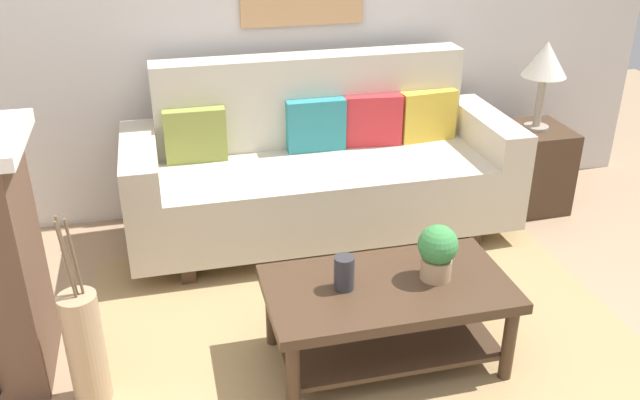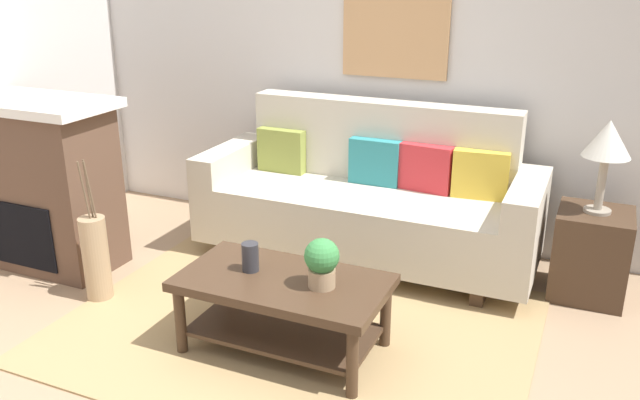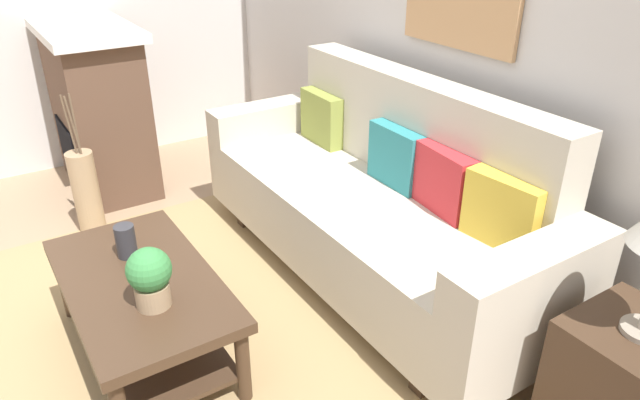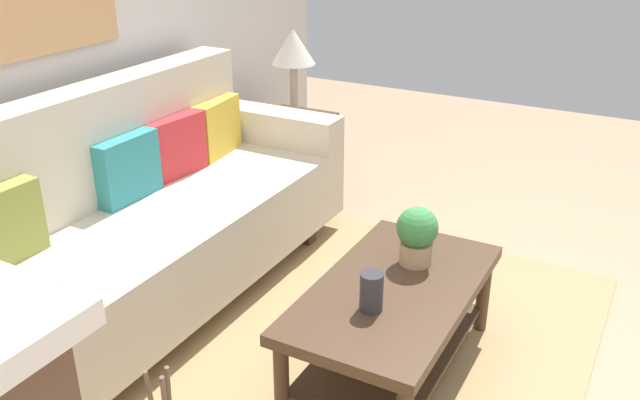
{
  "view_description": "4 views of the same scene",
  "coord_description": "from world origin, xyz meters",
  "px_view_note": "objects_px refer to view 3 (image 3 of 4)",
  "views": [
    {
      "loc": [
        -0.87,
        -2.17,
        2.12
      ],
      "look_at": [
        -0.14,
        0.83,
        0.6
      ],
      "focal_mm": 38.64,
      "sensor_mm": 36.0,
      "label": 1
    },
    {
      "loc": [
        1.46,
        -2.49,
        1.99
      ],
      "look_at": [
        -0.07,
        1.01,
        0.61
      ],
      "focal_mm": 36.95,
      "sensor_mm": 36.0,
      "label": 2
    },
    {
      "loc": [
        2.22,
        -0.18,
        1.89
      ],
      "look_at": [
        0.24,
        1.09,
        0.67
      ],
      "focal_mm": 32.49,
      "sensor_mm": 36.0,
      "label": 3
    },
    {
      "loc": [
        -2.22,
        -0.6,
        1.89
      ],
      "look_at": [
        0.17,
        0.69,
        0.67
      ],
      "focal_mm": 38.26,
      "sensor_mm": 36.0,
      "label": 4
    }
  ],
  "objects_px": {
    "throw_pillow_mustard": "(503,211)",
    "potted_plant_tabletop": "(150,276)",
    "coffee_table": "(142,299)",
    "side_table": "(624,392)",
    "throw_pillow_crimson": "(445,181)",
    "tabletop_vase": "(126,241)",
    "couch": "(377,203)",
    "floor_vase": "(86,193)",
    "fireplace": "(99,109)",
    "throw_pillow_teal": "(397,156)",
    "throw_pillow_olive": "(323,118)"
  },
  "relations": [
    {
      "from": "couch",
      "to": "throw_pillow_teal",
      "type": "height_order",
      "value": "couch"
    },
    {
      "from": "throw_pillow_mustard",
      "to": "side_table",
      "type": "relative_size",
      "value": 0.64
    },
    {
      "from": "couch",
      "to": "potted_plant_tabletop",
      "type": "relative_size",
      "value": 8.84
    },
    {
      "from": "couch",
      "to": "throw_pillow_mustard",
      "type": "bearing_deg",
      "value": 9.75
    },
    {
      "from": "potted_plant_tabletop",
      "to": "side_table",
      "type": "height_order",
      "value": "potted_plant_tabletop"
    },
    {
      "from": "throw_pillow_mustard",
      "to": "fireplace",
      "type": "distance_m",
      "value": 2.9
    },
    {
      "from": "coffee_table",
      "to": "floor_vase",
      "type": "bearing_deg",
      "value": 177.64
    },
    {
      "from": "throw_pillow_crimson",
      "to": "potted_plant_tabletop",
      "type": "height_order",
      "value": "throw_pillow_crimson"
    },
    {
      "from": "throw_pillow_olive",
      "to": "side_table",
      "type": "xyz_separation_m",
      "value": [
        2.19,
        -0.09,
        -0.4
      ]
    },
    {
      "from": "side_table",
      "to": "floor_vase",
      "type": "height_order",
      "value": "side_table"
    },
    {
      "from": "couch",
      "to": "floor_vase",
      "type": "xyz_separation_m",
      "value": [
        -1.33,
        -1.25,
        -0.16
      ]
    },
    {
      "from": "couch",
      "to": "floor_vase",
      "type": "height_order",
      "value": "couch"
    },
    {
      "from": "couch",
      "to": "throw_pillow_mustard",
      "type": "distance_m",
      "value": 0.78
    },
    {
      "from": "throw_pillow_teal",
      "to": "throw_pillow_crimson",
      "type": "xyz_separation_m",
      "value": [
        0.36,
        0.0,
        0.0
      ]
    },
    {
      "from": "throw_pillow_crimson",
      "to": "coffee_table",
      "type": "height_order",
      "value": "throw_pillow_crimson"
    },
    {
      "from": "coffee_table",
      "to": "side_table",
      "type": "xyz_separation_m",
      "value": [
        1.47,
        1.34,
        -0.03
      ]
    },
    {
      "from": "throw_pillow_crimson",
      "to": "floor_vase",
      "type": "bearing_deg",
      "value": -140.94
    },
    {
      "from": "throw_pillow_mustard",
      "to": "side_table",
      "type": "bearing_deg",
      "value": -7.09
    },
    {
      "from": "coffee_table",
      "to": "potted_plant_tabletop",
      "type": "xyz_separation_m",
      "value": [
        0.22,
        -0.0,
        0.26
      ]
    },
    {
      "from": "side_table",
      "to": "tabletop_vase",
      "type": "bearing_deg",
      "value": -141.61
    },
    {
      "from": "throw_pillow_mustard",
      "to": "potted_plant_tabletop",
      "type": "height_order",
      "value": "throw_pillow_mustard"
    },
    {
      "from": "couch",
      "to": "side_table",
      "type": "height_order",
      "value": "couch"
    },
    {
      "from": "fireplace",
      "to": "floor_vase",
      "type": "bearing_deg",
      "value": -24.34
    },
    {
      "from": "tabletop_vase",
      "to": "potted_plant_tabletop",
      "type": "bearing_deg",
      "value": -2.36
    },
    {
      "from": "throw_pillow_mustard",
      "to": "tabletop_vase",
      "type": "xyz_separation_m",
      "value": [
        -0.94,
        -1.41,
        -0.17
      ]
    },
    {
      "from": "side_table",
      "to": "floor_vase",
      "type": "bearing_deg",
      "value": -155.29
    },
    {
      "from": "floor_vase",
      "to": "fireplace",
      "type": "bearing_deg",
      "value": 155.66
    },
    {
      "from": "throw_pillow_teal",
      "to": "fireplace",
      "type": "distance_m",
      "value": 2.25
    },
    {
      "from": "throw_pillow_crimson",
      "to": "tabletop_vase",
      "type": "relative_size",
      "value": 2.29
    },
    {
      "from": "throw_pillow_crimson",
      "to": "coffee_table",
      "type": "distance_m",
      "value": 1.52
    },
    {
      "from": "throw_pillow_teal",
      "to": "floor_vase",
      "type": "distance_m",
      "value": 1.95
    },
    {
      "from": "couch",
      "to": "throw_pillow_crimson",
      "type": "relative_size",
      "value": 6.43
    },
    {
      "from": "throw_pillow_crimson",
      "to": "throw_pillow_mustard",
      "type": "distance_m",
      "value": 0.36
    },
    {
      "from": "side_table",
      "to": "floor_vase",
      "type": "distance_m",
      "value": 3.07
    },
    {
      "from": "throw_pillow_crimson",
      "to": "side_table",
      "type": "bearing_deg",
      "value": -4.75
    },
    {
      "from": "throw_pillow_crimson",
      "to": "coffee_table",
      "type": "relative_size",
      "value": 0.33
    },
    {
      "from": "throw_pillow_mustard",
      "to": "throw_pillow_teal",
      "type": "bearing_deg",
      "value": 180.0
    },
    {
      "from": "tabletop_vase",
      "to": "potted_plant_tabletop",
      "type": "xyz_separation_m",
      "value": [
        0.42,
        -0.02,
        0.06
      ]
    },
    {
      "from": "throw_pillow_teal",
      "to": "potted_plant_tabletop",
      "type": "distance_m",
      "value": 1.45
    },
    {
      "from": "throw_pillow_crimson",
      "to": "throw_pillow_mustard",
      "type": "height_order",
      "value": "same"
    },
    {
      "from": "coffee_table",
      "to": "potted_plant_tabletop",
      "type": "height_order",
      "value": "potted_plant_tabletop"
    },
    {
      "from": "coffee_table",
      "to": "throw_pillow_olive",
      "type": "bearing_deg",
      "value": 116.8
    },
    {
      "from": "tabletop_vase",
      "to": "floor_vase",
      "type": "bearing_deg",
      "value": 177.99
    },
    {
      "from": "potted_plant_tabletop",
      "to": "couch",
      "type": "bearing_deg",
      "value": 99.39
    },
    {
      "from": "couch",
      "to": "throw_pillow_crimson",
      "type": "bearing_deg",
      "value": 18.96
    },
    {
      "from": "coffee_table",
      "to": "potted_plant_tabletop",
      "type": "distance_m",
      "value": 0.34
    },
    {
      "from": "tabletop_vase",
      "to": "floor_vase",
      "type": "relative_size",
      "value": 0.29
    },
    {
      "from": "throw_pillow_mustard",
      "to": "side_table",
      "type": "distance_m",
      "value": 0.84
    },
    {
      "from": "couch",
      "to": "floor_vase",
      "type": "relative_size",
      "value": 4.28
    },
    {
      "from": "throw_pillow_olive",
      "to": "side_table",
      "type": "bearing_deg",
      "value": -2.38
    }
  ]
}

